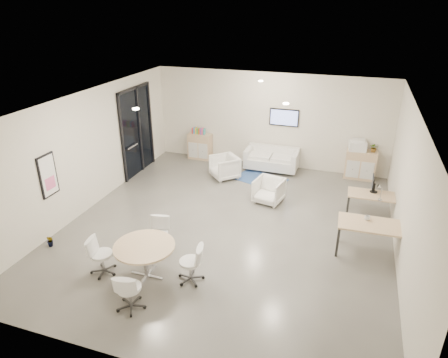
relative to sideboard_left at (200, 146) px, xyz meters
name	(u,v)px	position (x,y,z in m)	size (l,w,h in m)	color
room_shell	(229,169)	(2.47, -4.26, 1.14)	(9.60, 10.60, 4.80)	#504E49
glass_door	(137,129)	(-1.49, -1.75, 1.04)	(0.09, 1.90, 2.85)	black
artwork	(48,176)	(-1.51, -5.86, 1.08)	(0.05, 0.54, 1.04)	black
wall_tv	(284,118)	(2.97, 0.20, 1.29)	(0.98, 0.06, 0.58)	black
ceiling_spots	(232,96)	(2.27, -3.43, 2.72)	(3.14, 4.14, 0.03)	#FFEAC6
sideboard_left	(200,146)	(0.00, 0.00, 0.00)	(0.83, 0.43, 0.93)	tan
sideboard_right	(360,165)	(5.57, -0.01, 0.01)	(0.95, 0.46, 0.95)	tan
books	(199,131)	(-0.04, 0.00, 0.58)	(0.48, 0.14, 0.22)	red
printer	(358,145)	(5.40, -0.01, 0.66)	(0.57, 0.50, 0.37)	white
loveseat	(272,160)	(2.71, -0.20, -0.11)	(1.76, 0.88, 0.66)	white
blue_rug	(260,179)	(2.54, -1.11, -0.46)	(1.57, 1.05, 0.01)	navy
armchair_left	(225,166)	(1.40, -1.37, -0.05)	(0.80, 0.75, 0.82)	white
armchair_right	(269,190)	(3.14, -2.59, -0.07)	(0.76, 0.71, 0.78)	white
desk_rear	(373,197)	(5.93, -2.57, 0.14)	(1.30, 0.67, 0.67)	tan
desk_front	(373,227)	(5.90, -4.40, 0.25)	(1.54, 0.81, 0.79)	tan
monitor	(373,184)	(5.89, -2.42, 0.44)	(0.20, 0.50, 0.44)	black
round_table	(144,249)	(1.46, -6.73, 0.22)	(1.26, 1.26, 0.77)	tan
meeting_chairs	(146,260)	(1.46, -6.73, -0.05)	(2.54, 2.54, 0.82)	white
plant_cabinet	(374,149)	(5.90, -0.02, 0.60)	(0.27, 0.30, 0.23)	#3F7F3F
plant_floor	(51,244)	(-1.23, -6.46, -0.40)	(0.17, 0.31, 0.14)	#3F7F3F
cup	(367,217)	(5.76, -4.25, 0.39)	(0.13, 0.10, 0.13)	white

